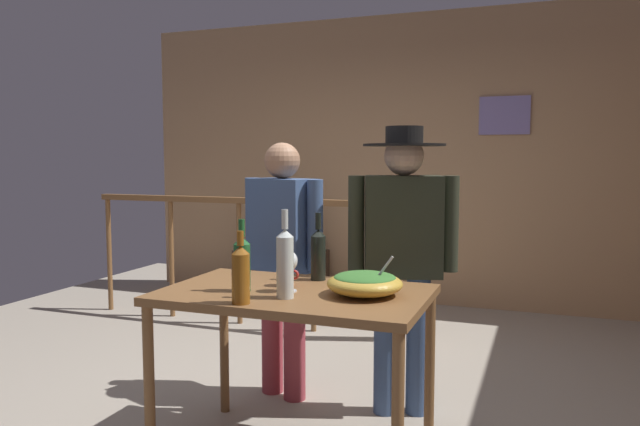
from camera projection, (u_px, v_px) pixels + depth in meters
name	position (u px, v px, depth m)	size (l,w,h in m)	color
ground_plane	(309.00, 401.00, 3.59)	(7.27, 7.27, 0.00)	#9E9384
back_wall	(409.00, 160.00, 5.96)	(5.59, 0.10, 2.80)	tan
framed_picture	(505.00, 115.00, 5.55)	(0.45, 0.03, 0.35)	#8072B0
stair_railing	(293.00, 245.00, 5.03)	(2.82, 0.10, 1.14)	brown
tv_console	(281.00, 274.00, 6.16)	(0.90, 0.40, 0.50)	#38281E
flat_screen_tv	(280.00, 226.00, 6.09)	(0.51, 0.12, 0.41)	black
serving_table	(295.00, 309.00, 2.86)	(1.23, 0.77, 0.81)	brown
salad_bowl	(365.00, 282.00, 2.75)	(0.34, 0.34, 0.19)	gold
wine_glass	(288.00, 262.00, 2.82)	(0.09, 0.09, 0.19)	silver
wine_bottle_green	(242.00, 262.00, 2.83)	(0.08, 0.08, 0.34)	#1E5628
wine_bottle_clear	(285.00, 262.00, 2.69)	(0.08, 0.08, 0.39)	silver
wine_bottle_dark	(318.00, 253.00, 3.09)	(0.08, 0.08, 0.34)	black
wine_bottle_amber	(241.00, 273.00, 2.59)	(0.08, 0.08, 0.31)	brown
mug_red	(286.00, 275.00, 2.95)	(0.11, 0.07, 0.10)	#B7332D
person_standing_left	(283.00, 249.00, 3.60)	(0.56, 0.33, 1.52)	#9E3842
person_standing_right	(403.00, 245.00, 3.34)	(0.58, 0.45, 1.60)	#3D5684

